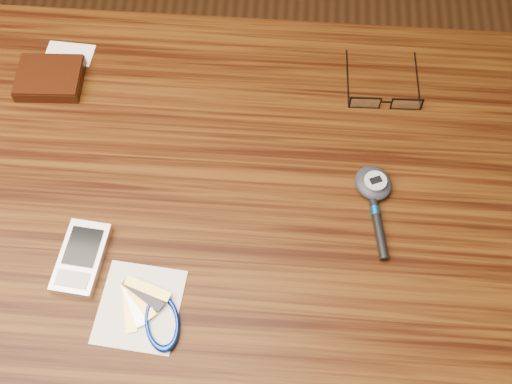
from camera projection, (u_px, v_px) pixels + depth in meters
ground at (228, 352)px, 1.54m from camera, size 3.80×3.80×0.00m
desk at (212, 235)px, 0.97m from camera, size 1.00×0.70×0.75m
wallet_and_card at (50, 77)px, 0.98m from camera, size 0.10×0.13×0.02m
eyeglasses at (385, 100)px, 0.96m from camera, size 0.11×0.12×0.02m
pda_phone at (81, 258)px, 0.84m from camera, size 0.06×0.11×0.02m
pedometer at (373, 183)px, 0.89m from camera, size 0.07×0.07×0.02m
notepad_keys at (151, 313)px, 0.80m from camera, size 0.13×0.12×0.01m
black_blue_pen at (378, 226)px, 0.86m from camera, size 0.03×0.09×0.01m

